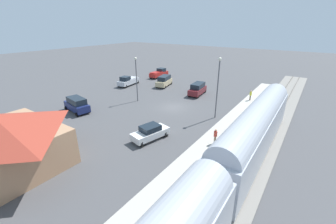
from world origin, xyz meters
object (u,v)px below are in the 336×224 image
object	(u,v)px
suv_maroon	(198,89)
light_pole_lot_center	(136,74)
suv_tan	(164,81)
station_building	(0,142)
pedestrian_on_platform	(251,95)
suv_navy	(77,104)
pickup_silver	(128,81)
pedestrian_waiting_far	(215,135)
pickup_red	(159,73)
light_pole_near_platform	(218,82)
sedan_white	(150,132)

from	to	relation	value
suv_maroon	light_pole_lot_center	xyz separation A→B (m)	(6.96, 9.04, 3.59)
suv_tan	station_building	bearing A→B (deg)	98.36
pedestrian_on_platform	suv_navy	world-z (taller)	suv_navy
pickup_silver	pedestrian_waiting_far	bearing A→B (deg)	152.79
station_building	suv_tan	world-z (taller)	station_building
pedestrian_on_platform	pickup_red	world-z (taller)	pickup_red
suv_navy	light_pole_near_platform	distance (m)	21.10
suv_navy	sedan_white	world-z (taller)	suv_navy
suv_tan	pickup_red	world-z (taller)	suv_tan
pedestrian_waiting_far	suv_maroon	xyz separation A→B (m)	(10.17, -15.66, -0.13)
station_building	suv_navy	xyz separation A→B (m)	(7.11, -12.27, -1.59)
pedestrian_waiting_far	sedan_white	size ratio (longest dim) A/B	0.36
pedestrian_waiting_far	pickup_silver	world-z (taller)	pickup_silver
station_building	suv_tan	size ratio (longest dim) A/B	1.98
station_building	pedestrian_on_platform	distance (m)	34.48
pedestrian_on_platform	suv_tan	xyz separation A→B (m)	(18.09, -0.06, -0.13)
station_building	suv_navy	bearing A→B (deg)	-59.91
pedestrian_on_platform	pedestrian_waiting_far	distance (m)	17.17
suv_maroon	suv_navy	bearing A→B (deg)	58.04
pedestrian_waiting_far	light_pole_lot_center	size ratio (longest dim) A/B	0.23
station_building	suv_navy	distance (m)	14.27
pedestrian_on_platform	pickup_silver	distance (m)	25.19
light_pole_near_platform	pickup_red	bearing A→B (deg)	-36.39
pedestrian_on_platform	light_pole_lot_center	distance (m)	19.69
light_pole_lot_center	suv_tan	bearing A→B (deg)	-80.29
pedestrian_on_platform	pedestrian_waiting_far	world-z (taller)	same
pedestrian_waiting_far	pickup_silver	xyz separation A→B (m)	(25.73, -13.23, -0.25)
sedan_white	light_pole_near_platform	size ratio (longest dim) A/B	0.57
pickup_red	pickup_silver	xyz separation A→B (m)	(0.86, 10.18, 0.00)
suv_tan	pedestrian_on_platform	bearing A→B (deg)	179.81
pedestrian_waiting_far	pickup_silver	distance (m)	28.93
station_building	light_pole_lot_center	bearing A→B (deg)	-82.31
station_building	suv_maroon	bearing A→B (deg)	-97.72
station_building	pedestrian_on_platform	world-z (taller)	station_building
suv_tan	suv_navy	world-z (taller)	same
pickup_silver	light_pole_lot_center	distance (m)	11.47
pedestrian_waiting_far	pickup_red	xyz separation A→B (m)	(24.87, -23.41, -0.25)
pedestrian_on_platform	suv_tan	world-z (taller)	suv_tan
light_pole_lot_center	light_pole_near_platform	bearing A→B (deg)	-177.03
sedan_white	light_pole_lot_center	world-z (taller)	light_pole_lot_center
pedestrian_on_platform	suv_navy	size ratio (longest dim) A/B	0.33
suv_maroon	light_pole_lot_center	size ratio (longest dim) A/B	0.68
suv_navy	pickup_silver	distance (m)	16.14
suv_navy	station_building	bearing A→B (deg)	120.09
sedan_white	suv_tan	bearing A→B (deg)	-58.67
station_building	pickup_red	world-z (taller)	station_building
station_building	suv_maroon	world-z (taller)	station_building
pedestrian_waiting_far	sedan_white	world-z (taller)	pedestrian_waiting_far
station_building	pickup_red	xyz separation A→B (m)	(10.60, -37.99, -1.71)
pickup_red	station_building	bearing A→B (deg)	105.59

